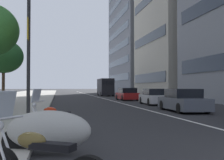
{
  "coord_description": "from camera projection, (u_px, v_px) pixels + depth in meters",
  "views": [
    {
      "loc": [
        -4.51,
        5.8,
        1.54
      ],
      "look_at": [
        15.79,
        2.18,
        1.99
      ],
      "focal_mm": 48.82,
      "sensor_mm": 36.0,
      "label": 1
    }
  ],
  "objects": [
    {
      "name": "sidewalk_right_plaza",
      "position": [
        5.0,
        100.0,
        32.95
      ],
      "size": [
        160.0,
        10.09,
        0.15
      ],
      "primitive_type": "cube",
      "color": "#A39E93",
      "rests_on": "ground"
    },
    {
      "name": "lane_centre_stripe",
      "position": [
        103.0,
        98.0,
        39.87
      ],
      "size": [
        110.0,
        0.16,
        0.01
      ],
      "primitive_type": "cube",
      "color": "silver",
      "rests_on": "ground"
    },
    {
      "name": "motorcycle_nearest_camera",
      "position": [
        48.0,
        131.0,
        6.84
      ],
      "size": [
        1.19,
        2.07,
        1.01
      ],
      "rotation": [
        0.0,
        0.0,
        1.35
      ],
      "color": "#9E9E99",
      "rests_on": "ground"
    },
    {
      "name": "motorcycle_under_tarp",
      "position": [
        54.0,
        122.0,
        9.6
      ],
      "size": [
        1.13,
        1.9,
        1.47
      ],
      "rotation": [
        0.0,
        0.0,
        1.06
      ],
      "color": "black",
      "rests_on": "ground"
    },
    {
      "name": "car_following_behind",
      "position": [
        183.0,
        101.0,
        18.9
      ],
      "size": [
        4.73,
        1.97,
        1.41
      ],
      "rotation": [
        0.0,
        0.0,
        -0.03
      ],
      "color": "#4C515B",
      "rests_on": "ground"
    },
    {
      "name": "car_approaching_light",
      "position": [
        154.0,
        97.0,
        26.08
      ],
      "size": [
        4.17,
        1.92,
        1.36
      ],
      "rotation": [
        0.0,
        0.0,
        -0.03
      ],
      "color": "#B7B7BC",
      "rests_on": "ground"
    },
    {
      "name": "car_lead_in_lane",
      "position": [
        127.0,
        94.0,
        34.57
      ],
      "size": [
        4.2,
        1.94,
        1.39
      ],
      "rotation": [
        0.0,
        0.0,
        0.02
      ],
      "color": "maroon",
      "rests_on": "ground"
    },
    {
      "name": "delivery_van_ahead",
      "position": [
        105.0,
        87.0,
        50.45
      ],
      "size": [
        6.11,
        2.14,
        2.84
      ],
      "rotation": [
        0.0,
        0.0,
        -0.01
      ],
      "color": "black",
      "rests_on": "ground"
    },
    {
      "name": "street_lamp_with_banners",
      "position": [
        36.0,
        8.0,
        15.78
      ],
      "size": [
        1.26,
        2.65,
        9.34
      ],
      "color": "#232326",
      "rests_on": "sidewalk_right_plaza"
    },
    {
      "name": "street_tree_far_plaza",
      "position": [
        4.0,
        57.0,
        22.27
      ],
      "size": [
        2.86,
        2.86,
        4.82
      ],
      "color": "#473323",
      "rests_on": "sidewalk_right_plaza"
    }
  ]
}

